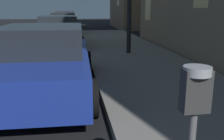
{
  "coord_description": "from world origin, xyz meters",
  "views": [
    {
      "loc": [
        3.49,
        -0.7,
        1.81
      ],
      "look_at": [
        4.0,
        2.61,
        0.98
      ],
      "focal_mm": 40.75,
      "sensor_mm": 36.0,
      "label": 1
    }
  ],
  "objects_px": {
    "car_silver": "(58,32)",
    "car_red": "(65,19)",
    "parking_meter": "(194,110)",
    "car_yellow_cab": "(63,24)",
    "car_blue": "(43,61)"
  },
  "relations": [
    {
      "from": "car_silver",
      "to": "car_red",
      "type": "relative_size",
      "value": 1.04
    },
    {
      "from": "parking_meter",
      "to": "car_red",
      "type": "relative_size",
      "value": 0.3
    },
    {
      "from": "car_silver",
      "to": "car_red",
      "type": "bearing_deg",
      "value": 90.0
    },
    {
      "from": "car_silver",
      "to": "car_yellow_cab",
      "type": "height_order",
      "value": "same"
    },
    {
      "from": "car_blue",
      "to": "car_red",
      "type": "relative_size",
      "value": 1.04
    },
    {
      "from": "car_yellow_cab",
      "to": "parking_meter",
      "type": "bearing_deg",
      "value": -84.79
    },
    {
      "from": "parking_meter",
      "to": "car_blue",
      "type": "distance_m",
      "value": 4.16
    },
    {
      "from": "parking_meter",
      "to": "car_blue",
      "type": "bearing_deg",
      "value": 110.55
    },
    {
      "from": "car_yellow_cab",
      "to": "car_red",
      "type": "xyz_separation_m",
      "value": [
        0.0,
        6.04,
        0.01
      ]
    },
    {
      "from": "parking_meter",
      "to": "car_yellow_cab",
      "type": "xyz_separation_m",
      "value": [
        -1.45,
        15.95,
        -0.41
      ]
    },
    {
      "from": "car_silver",
      "to": "parking_meter",
      "type": "bearing_deg",
      "value": -81.86
    },
    {
      "from": "parking_meter",
      "to": "car_silver",
      "type": "height_order",
      "value": "same"
    },
    {
      "from": "car_yellow_cab",
      "to": "car_red",
      "type": "bearing_deg",
      "value": 89.99
    },
    {
      "from": "car_silver",
      "to": "car_yellow_cab",
      "type": "bearing_deg",
      "value": 90.01
    },
    {
      "from": "car_silver",
      "to": "car_yellow_cab",
      "type": "distance_m",
      "value": 5.78
    }
  ]
}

